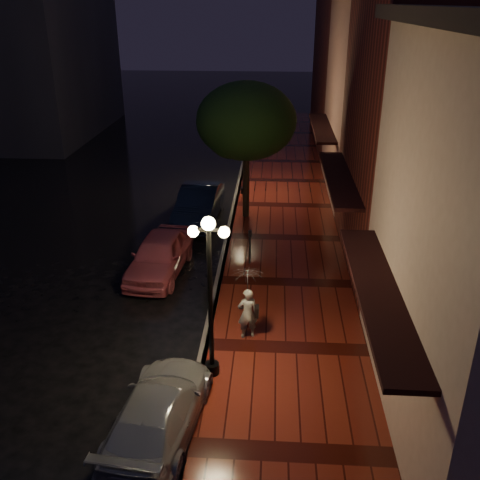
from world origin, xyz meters
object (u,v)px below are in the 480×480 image
at_px(streetlamp_far, 244,145).
at_px(street_tree, 246,123).
at_px(parking_meter, 250,244).
at_px(pink_car, 159,255).
at_px(streetlamp_near, 210,290).
at_px(silver_car, 159,412).
at_px(navy_car, 199,204).
at_px(woman_with_umbrella, 248,293).

xyz_separation_m(streetlamp_far, street_tree, (0.26, -3.01, 1.64)).
bearing_deg(parking_meter, pink_car, -172.88).
distance_m(streetlamp_near, silver_car, 2.97).
relative_size(streetlamp_near, parking_meter, 3.36).
bearing_deg(navy_car, street_tree, 12.01).
xyz_separation_m(navy_car, woman_with_umbrella, (2.60, -8.96, 0.80)).
height_order(streetlamp_near, streetlamp_far, same).
height_order(silver_car, parking_meter, parking_meter).
bearing_deg(parking_meter, streetlamp_far, 89.83).
distance_m(street_tree, pink_car, 6.97).
bearing_deg(navy_car, streetlamp_near, -77.70).
relative_size(pink_car, navy_car, 0.90).
bearing_deg(pink_car, street_tree, 67.85).
relative_size(streetlamp_near, silver_car, 1.02).
bearing_deg(woman_with_umbrella, silver_car, 48.82).
relative_size(streetlamp_near, navy_car, 0.93).
bearing_deg(parking_meter, street_tree, 89.79).
distance_m(pink_car, silver_car, 7.79).
bearing_deg(street_tree, silver_car, -95.32).
xyz_separation_m(pink_car, woman_with_umbrella, (3.31, -3.95, 0.85)).
relative_size(street_tree, woman_with_umbrella, 2.71).
height_order(streetlamp_near, navy_car, streetlamp_near).
xyz_separation_m(pink_car, parking_meter, (3.14, 0.68, 0.21)).
xyz_separation_m(streetlamp_far, silver_car, (-0.95, -15.99, -1.99)).
relative_size(navy_car, parking_meter, 3.61).
bearing_deg(streetlamp_near, parking_meter, 84.13).
bearing_deg(streetlamp_near, pink_car, 113.81).
xyz_separation_m(streetlamp_near, navy_car, (-1.78, 10.66, -1.84)).
bearing_deg(woman_with_umbrella, navy_car, -89.46).
relative_size(pink_car, woman_with_umbrella, 1.96).
distance_m(streetlamp_far, street_tree, 3.44).
height_order(navy_car, woman_with_umbrella, woman_with_umbrella).
xyz_separation_m(streetlamp_near, streetlamp_far, (0.00, 14.00, 0.00)).
relative_size(street_tree, pink_car, 1.38).
height_order(pink_car, navy_car, navy_car).
distance_m(streetlamp_near, woman_with_umbrella, 2.15).
distance_m(navy_car, parking_meter, 4.97).
xyz_separation_m(streetlamp_far, pink_car, (-2.49, -8.35, -1.89)).
bearing_deg(street_tree, parking_meter, -85.20).
height_order(streetlamp_far, parking_meter, streetlamp_far).
distance_m(silver_car, woman_with_umbrella, 4.20).
height_order(streetlamp_far, silver_car, streetlamp_far).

